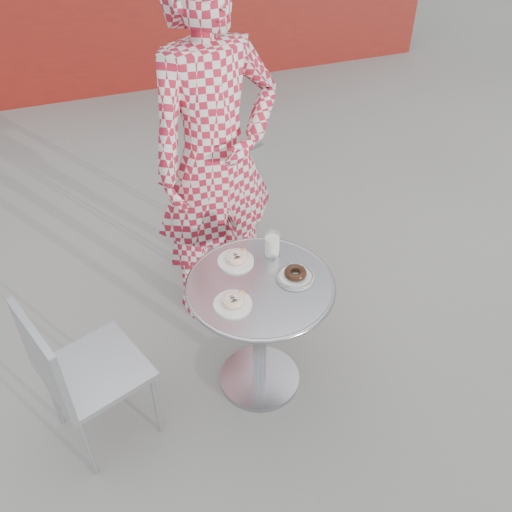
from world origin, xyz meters
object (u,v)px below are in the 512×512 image
object	(u,v)px
bistro_table	(260,310)
chair_far	(218,230)
plate_near	(233,302)
seated_person	(215,158)
plate_checker	(295,275)
milk_cup	(272,245)
plate_far	(236,259)
chair_left	(100,395)

from	to	relation	value
bistro_table	chair_far	xyz separation A→B (m)	(0.07, 0.93, -0.24)
chair_far	plate_near	xyz separation A→B (m)	(-0.22, -1.01, 0.42)
seated_person	plate_checker	distance (m)	0.72
chair_far	bistro_table	bearing A→B (deg)	61.69
plate_checker	milk_cup	world-z (taller)	milk_cup
plate_far	chair_left	bearing A→B (deg)	-164.04
chair_left	seated_person	distance (m)	1.21
seated_person	plate_checker	size ratio (longest dim) A/B	10.80
chair_far	seated_person	bearing A→B (deg)	52.48
chair_far	plate_near	size ratio (longest dim) A/B	5.20
bistro_table	chair_far	world-z (taller)	chair_far
chair_left	plate_far	xyz separation A→B (m)	(0.70, 0.20, 0.43)
chair_far	plate_checker	world-z (taller)	chair_far
plate_near	bistro_table	bearing A→B (deg)	28.08
bistro_table	seated_person	world-z (taller)	seated_person
milk_cup	bistro_table	bearing A→B (deg)	-124.82
chair_left	milk_cup	bearing A→B (deg)	-97.51
chair_left	plate_far	size ratio (longest dim) A/B	5.00
bistro_table	chair_left	xyz separation A→B (m)	(-0.76, -0.03, -0.25)
chair_far	plate_near	bearing A→B (deg)	53.80
seated_person	plate_near	world-z (taller)	seated_person
plate_far	plate_near	world-z (taller)	same
chair_far	plate_checker	distance (m)	1.03
milk_cup	chair_far	bearing A→B (deg)	93.62
bistro_table	plate_checker	xyz separation A→B (m)	(0.16, -0.01, 0.17)
chair_left	plate_far	distance (m)	0.85
chair_far	milk_cup	distance (m)	0.89
chair_far	plate_checker	xyz separation A→B (m)	(0.09, -0.94, 0.42)
milk_cup	chair_left	bearing A→B (deg)	-167.33
plate_far	milk_cup	distance (m)	0.17
chair_left	seated_person	bearing A→B (deg)	-68.65
bistro_table	seated_person	bearing A→B (deg)	89.84
plate_checker	plate_near	bearing A→B (deg)	-167.70
bistro_table	chair_left	bearing A→B (deg)	-177.97
plate_checker	milk_cup	bearing A→B (deg)	102.01
plate_checker	seated_person	bearing A→B (deg)	103.27
chair_far	plate_far	bearing A→B (deg)	56.82
chair_left	milk_cup	world-z (taller)	chair_left
chair_left	plate_checker	world-z (taller)	chair_left
chair_far	plate_checker	bearing A→B (deg)	71.28
chair_far	milk_cup	size ratio (longest dim) A/B	7.34
chair_far	plate_checker	size ratio (longest dim) A/B	4.88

